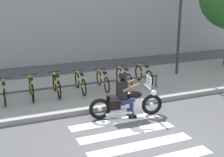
% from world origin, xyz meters
% --- Properties ---
extents(ground_plane, '(48.00, 48.00, 0.00)m').
position_xyz_m(ground_plane, '(0.00, 0.00, 0.00)').
color(ground_plane, '#4C4C4F').
extents(sidewalk, '(24.00, 4.40, 0.15)m').
position_xyz_m(sidewalk, '(0.00, 4.70, 0.07)').
color(sidewalk, gray).
rests_on(sidewalk, ground).
extents(crosswalk_stripe_2, '(2.80, 0.40, 0.01)m').
position_xyz_m(crosswalk_stripe_2, '(-0.11, 0.00, 0.00)').
color(crosswalk_stripe_2, white).
rests_on(crosswalk_stripe_2, ground).
extents(crosswalk_stripe_3, '(2.80, 0.40, 0.01)m').
position_xyz_m(crosswalk_stripe_3, '(-0.11, 0.80, 0.00)').
color(crosswalk_stripe_3, white).
rests_on(crosswalk_stripe_3, ground).
extents(crosswalk_stripe_4, '(2.80, 0.40, 0.01)m').
position_xyz_m(crosswalk_stripe_4, '(-0.11, 1.60, 0.00)').
color(crosswalk_stripe_4, white).
rests_on(crosswalk_stripe_4, ground).
extents(motorcycle, '(2.29, 0.80, 1.25)m').
position_xyz_m(motorcycle, '(0.35, 1.79, 0.47)').
color(motorcycle, black).
rests_on(motorcycle, ground).
extents(rider, '(0.69, 0.61, 1.45)m').
position_xyz_m(rider, '(0.27, 1.81, 0.83)').
color(rider, black).
rests_on(rider, ground).
extents(bicycle_0, '(0.48, 1.60, 0.72)m').
position_xyz_m(bicycle_0, '(-2.99, 4.28, 0.48)').
color(bicycle_0, black).
rests_on(bicycle_0, sidewalk).
extents(bicycle_1, '(0.48, 1.60, 0.77)m').
position_xyz_m(bicycle_1, '(-2.11, 4.28, 0.50)').
color(bicycle_1, black).
rests_on(bicycle_1, sidewalk).
extents(bicycle_2, '(0.48, 1.62, 0.78)m').
position_xyz_m(bicycle_2, '(-1.23, 4.28, 0.51)').
color(bicycle_2, black).
rests_on(bicycle_2, sidewalk).
extents(bicycle_3, '(0.48, 1.65, 0.75)m').
position_xyz_m(bicycle_3, '(-0.35, 4.28, 0.49)').
color(bicycle_3, black).
rests_on(bicycle_3, sidewalk).
extents(bicycle_4, '(0.48, 1.56, 0.72)m').
position_xyz_m(bicycle_4, '(0.54, 4.28, 0.48)').
color(bicycle_4, black).
rests_on(bicycle_4, sidewalk).
extents(bicycle_5, '(0.48, 1.66, 0.76)m').
position_xyz_m(bicycle_5, '(1.42, 4.28, 0.50)').
color(bicycle_5, black).
rests_on(bicycle_5, sidewalk).
extents(bicycle_6, '(0.48, 1.65, 0.79)m').
position_xyz_m(bicycle_6, '(2.30, 4.28, 0.51)').
color(bicycle_6, black).
rests_on(bicycle_6, sidewalk).
extents(bike_rack, '(5.89, 0.07, 0.49)m').
position_xyz_m(bike_rack, '(-0.35, 3.72, 0.58)').
color(bike_rack, '#333338').
rests_on(bike_rack, sidewalk).
extents(street_lamp, '(0.28, 0.28, 4.65)m').
position_xyz_m(street_lamp, '(4.46, 5.10, 2.79)').
color(street_lamp, '#2D2D33').
rests_on(street_lamp, ground).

